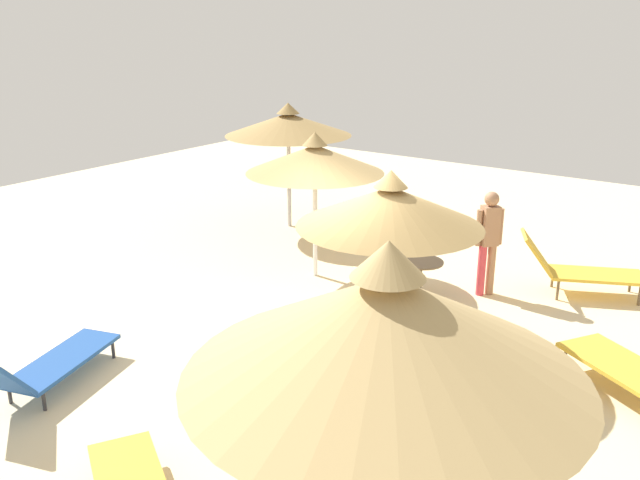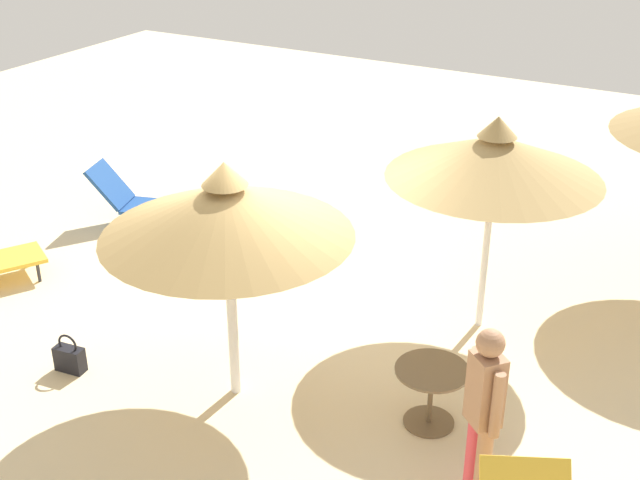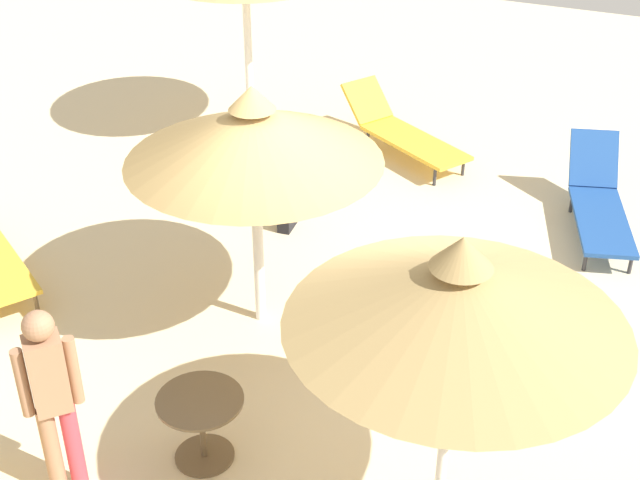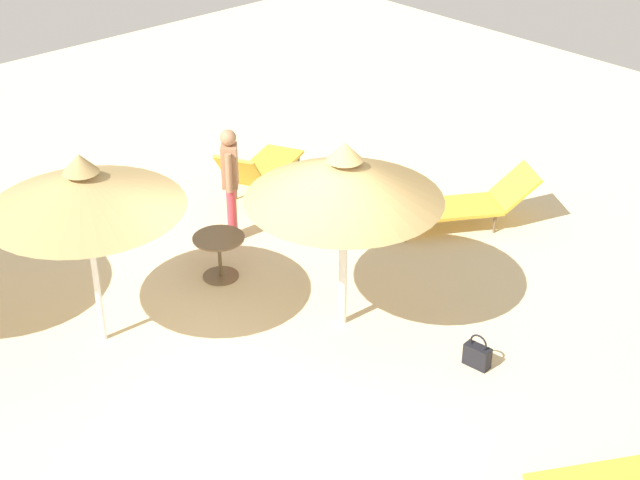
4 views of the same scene
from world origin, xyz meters
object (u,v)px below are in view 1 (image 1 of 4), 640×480
(parasol_umbrella_center, at_px, (386,328))
(side_table_round, at_px, (421,272))
(parasol_umbrella_edge, at_px, (390,207))
(lounge_chair_far_right, at_px, (576,268))
(parasol_umbrella_near_right, at_px, (315,159))
(handbag, at_px, (349,413))
(person_standing_front, at_px, (489,237))
(lounge_chair_far_left, at_px, (45,365))
(parasol_umbrella_front, at_px, (288,124))

(parasol_umbrella_center, height_order, side_table_round, parasol_umbrella_center)
(parasol_umbrella_edge, relative_size, lounge_chair_far_right, 1.23)
(parasol_umbrella_near_right, xyz_separation_m, handbag, (2.95, -3.44, -1.89))
(person_standing_front, relative_size, side_table_round, 2.43)
(parasol_umbrella_center, relative_size, side_table_round, 4.36)
(parasol_umbrella_edge, height_order, lounge_chair_far_right, parasol_umbrella_edge)
(parasol_umbrella_center, height_order, person_standing_front, parasol_umbrella_center)
(parasol_umbrella_edge, height_order, handbag, parasol_umbrella_edge)
(handbag, bearing_deg, lounge_chair_far_right, 79.70)
(parasol_umbrella_edge, distance_m, person_standing_front, 2.84)
(person_standing_front, bearing_deg, handbag, -86.87)
(parasol_umbrella_center, bearing_deg, parasol_umbrella_edge, 119.36)
(lounge_chair_far_left, xyz_separation_m, handbag, (3.29, 1.50, -0.20))
(person_standing_front, height_order, handbag, person_standing_front)
(lounge_chair_far_right, xyz_separation_m, person_standing_front, (-1.18, -0.82, 0.51))
(lounge_chair_far_left, relative_size, side_table_round, 3.00)
(parasol_umbrella_near_right, xyz_separation_m, person_standing_front, (2.71, 0.90, -1.07))
(lounge_chair_far_right, bearing_deg, handbag, -100.30)
(parasol_umbrella_center, xyz_separation_m, lounge_chair_far_right, (-0.74, 7.41, -2.06))
(parasol_umbrella_front, height_order, lounge_chair_far_right, parasol_umbrella_front)
(parasol_umbrella_front, bearing_deg, parasol_umbrella_near_right, -43.44)
(person_standing_front, bearing_deg, side_table_round, -137.03)
(parasol_umbrella_near_right, relative_size, person_standing_front, 1.46)
(parasol_umbrella_near_right, height_order, side_table_round, parasol_umbrella_near_right)
(parasol_umbrella_front, height_order, side_table_round, parasol_umbrella_front)
(parasol_umbrella_near_right, xyz_separation_m, lounge_chair_far_left, (-0.34, -4.94, -1.69))
(parasol_umbrella_front, bearing_deg, lounge_chair_far_right, -3.05)
(side_table_round, bearing_deg, handbag, -74.22)
(parasol_umbrella_front, distance_m, person_standing_front, 5.15)
(lounge_chair_far_right, bearing_deg, lounge_chair_far_left, -122.43)
(handbag, bearing_deg, parasol_umbrella_center, -53.16)
(parasol_umbrella_center, distance_m, side_table_round, 6.78)
(parasol_umbrella_edge, xyz_separation_m, person_standing_front, (0.31, 2.63, -1.03))
(parasol_umbrella_front, height_order, parasol_umbrella_near_right, parasol_umbrella_front)
(parasol_umbrella_near_right, relative_size, side_table_round, 3.55)
(handbag, distance_m, side_table_round, 3.77)
(lounge_chair_far_left, bearing_deg, parasol_umbrella_center, -8.53)
(lounge_chair_far_right, bearing_deg, parasol_umbrella_near_right, -156.07)
(lounge_chair_far_right, relative_size, lounge_chair_far_left, 0.95)
(parasol_umbrella_front, height_order, parasol_umbrella_edge, parasol_umbrella_front)
(parasol_umbrella_center, bearing_deg, side_table_round, 114.76)
(lounge_chair_far_left, xyz_separation_m, person_standing_front, (3.06, 5.84, 0.62))
(handbag, bearing_deg, side_table_round, 105.78)
(parasol_umbrella_center, height_order, handbag, parasol_umbrella_center)
(side_table_round, bearing_deg, person_standing_front, 42.97)
(parasol_umbrella_edge, bearing_deg, parasol_umbrella_near_right, 144.34)
(person_standing_front, distance_m, side_table_round, 1.20)
(parasol_umbrella_center, xyz_separation_m, person_standing_front, (-1.92, 6.59, -1.55))
(parasol_umbrella_near_right, height_order, lounge_chair_far_right, parasol_umbrella_near_right)
(lounge_chair_far_right, distance_m, lounge_chair_far_left, 7.89)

